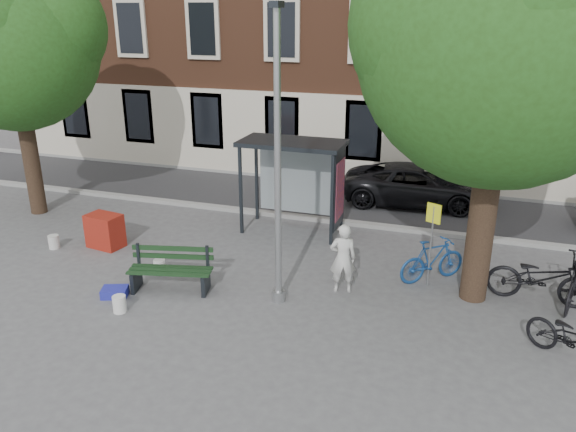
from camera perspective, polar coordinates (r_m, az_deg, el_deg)
The scene contains 21 objects.
ground at distance 12.36m, azimuth -0.96°, elevation -8.59°, with size 90.00×90.00×0.00m, color #4C4C4F.
road at distance 18.56m, azimuth 6.23°, elevation 1.40°, with size 40.00×4.00×0.01m, color #28282B.
curb_near at distance 16.71m, azimuth 4.74°, elevation -0.51°, with size 40.00×0.25×0.12m, color gray.
curb_far at distance 20.42m, azimuth 7.46°, elevation 3.26°, with size 40.00×0.25×0.12m, color gray.
lamppost at distance 11.29m, azimuth -1.04°, elevation 3.90°, with size 0.28×0.35×6.11m.
tree_right at distance 11.60m, azimuth 21.38°, elevation 17.24°, with size 5.76×5.60×8.20m.
tree_left at distance 18.19m, azimuth -26.52°, elevation 15.88°, with size 5.18×4.86×7.40m.
bus_shelter at distance 15.46m, azimuth 1.93°, elevation 5.07°, with size 2.85×1.45×2.62m.
painter at distance 12.46m, azimuth 5.59°, elevation -4.30°, with size 0.59×0.38×1.61m, color silver.
bench at distance 12.90m, azimuth -11.80°, elevation -5.55°, with size 1.94×1.01×0.96m.
bike_a at distance 13.21m, azimuth 24.29°, elevation -5.75°, with size 0.76×2.18×1.14m, color black.
bike_b at distance 13.43m, azimuth 14.46°, elevation -4.35°, with size 0.49×1.72×1.03m, color navy.
bike_c at distance 11.34m, azimuth 27.16°, elevation -11.10°, with size 0.64×1.84×0.97m, color black.
bike_d at distance 13.40m, azimuth 27.17°, elevation -5.84°, with size 0.54×1.93×1.16m, color black.
car_dark at distance 18.59m, azimuth 12.94°, elevation 3.10°, with size 2.14×4.64×1.29m, color black.
red_stand at distance 15.64m, azimuth -18.11°, elevation -1.45°, with size 0.90×0.60×0.90m, color maroon.
blue_crate at distance 13.06m, azimuth -17.19°, elevation -7.40°, with size 0.55×0.40×0.20m, color #22259C.
bucket_a at distance 12.37m, azimuth -16.75°, elevation -8.55°, with size 0.28×0.28×0.36m, color silver.
bucket_b at distance 16.11m, azimuth -22.69°, elevation -2.43°, with size 0.28×0.28×0.36m, color silver.
bucket_c at distance 13.81m, azimuth -12.91°, elevation -5.05°, with size 0.28×0.28×0.36m, color white.
notice_sign at distance 12.82m, azimuth 14.48°, elevation -1.04°, with size 0.32×0.17×1.98m.
Camera 1 is at (3.63, -10.21, 5.96)m, focal length 35.00 mm.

